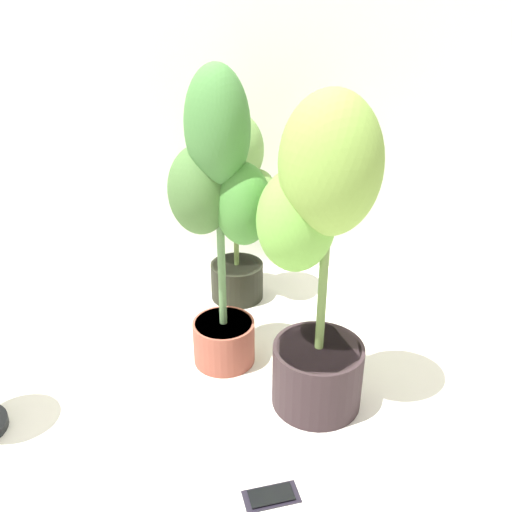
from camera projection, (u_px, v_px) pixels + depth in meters
ground_plane at (209, 385)px, 1.81m from camera, size 8.00×8.00×0.00m
mylar_back_wall at (227, 31)px, 2.12m from camera, size 3.20×0.01×2.00m
potted_plant_front_right at (318, 247)px, 1.51m from camera, size 0.40×0.37×0.96m
potted_plant_back_center at (234, 196)px, 2.11m from camera, size 0.40×0.31×0.76m
potted_plant_center at (219, 204)px, 1.67m from camera, size 0.36×0.28×0.99m
cell_phone at (271, 496)px, 1.43m from camera, size 0.16×0.11×0.01m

